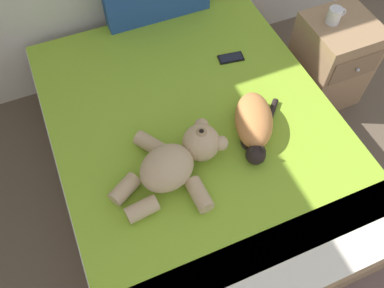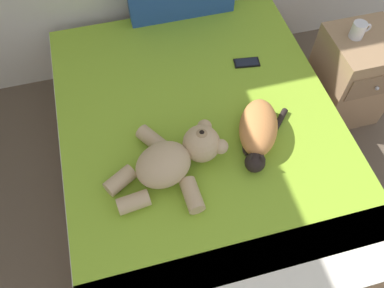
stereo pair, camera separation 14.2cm
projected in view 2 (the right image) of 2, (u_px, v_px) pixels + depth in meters
bed at (201, 150)px, 2.25m from camera, size 1.52×1.92×0.50m
cat at (258, 131)px, 1.93m from camera, size 0.37×0.42×0.15m
teddy_bear at (175, 159)px, 1.83m from camera, size 0.61×0.51×0.20m
cell_phone at (247, 63)px, 2.28m from camera, size 0.16×0.09×0.01m
nightstand at (351, 76)px, 2.48m from camera, size 0.40×0.44×0.61m
mug at (359, 30)px, 2.20m from camera, size 0.12×0.08×0.09m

